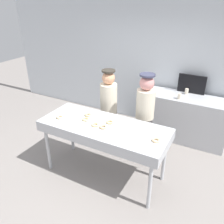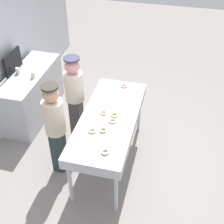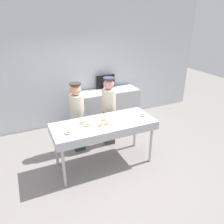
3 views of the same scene
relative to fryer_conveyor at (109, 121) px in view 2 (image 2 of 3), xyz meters
The scene contains 15 objects.
ground_plane 0.88m from the fryer_conveyor, ahead, with size 16.00×16.00×0.00m, color gray.
fryer_conveyor is the anchor object (origin of this frame).
plain_donut_0 0.13m from the fryer_conveyor, 65.26° to the right, with size 0.12×0.12×0.03m, color #F7C388.
plain_donut_1 0.43m from the fryer_conveyor, 159.20° to the left, with size 0.12×0.12×0.03m, color #E9CF8B.
plain_donut_2 0.87m from the fryer_conveyor, ahead, with size 0.12×0.12×0.03m, color #F3C892.
plain_donut_3 0.77m from the fryer_conveyor, 169.33° to the right, with size 0.12×0.12×0.03m, color beige.
plain_donut_4 0.15m from the fryer_conveyor, 63.44° to the left, with size 0.12×0.12×0.03m, color #F5CD84.
plain_donut_5 0.17m from the fryer_conveyor, 142.42° to the right, with size 0.12×0.12×0.03m, color #F9D48F.
plain_donut_6 0.35m from the fryer_conveyor, behind, with size 0.12×0.12×0.03m, color #EBD58A.
worker_baker 0.81m from the fryer_conveyor, 113.51° to the left, with size 0.31×0.31×1.61m.
worker_assistant 0.81m from the fryer_conveyor, 59.02° to the left, with size 0.31×0.31×1.66m.
prep_counter 2.04m from the fryer_conveyor, 63.19° to the left, with size 1.69×0.62×0.96m, color #B7BABF.
paper_cup_0 1.79m from the fryer_conveyor, 64.22° to the left, with size 0.07×0.07×0.11m, color beige.
paper_cup_1 2.12m from the fryer_conveyor, 66.58° to the left, with size 0.07×0.07×0.11m, color beige.
menu_display 2.25m from the fryer_conveyor, 66.17° to the left, with size 0.55×0.04×0.38m, color black.
Camera 2 is at (-3.50, -0.92, 3.89)m, focal length 49.34 mm.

